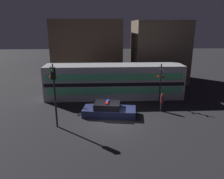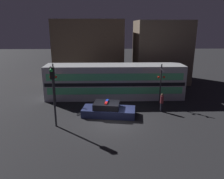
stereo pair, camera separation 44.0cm
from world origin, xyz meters
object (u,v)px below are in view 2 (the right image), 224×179
object	(u,v)px
police_car	(108,110)
traffic_light_corner	(53,88)
pedestrian	(162,102)
crossing_signal_near	(161,83)
train	(115,81)

from	to	relation	value
police_car	traffic_light_corner	distance (m)	5.37
pedestrian	traffic_light_corner	bearing A→B (deg)	-162.64
crossing_signal_near	traffic_light_corner	xyz separation A→B (m)	(-9.34, -4.60, 0.83)
pedestrian	crossing_signal_near	xyz separation A→B (m)	(0.24, 1.76, 1.44)
crossing_signal_near	police_car	bearing A→B (deg)	-154.18
police_car	train	bearing A→B (deg)	89.88
police_car	crossing_signal_near	bearing A→B (deg)	34.22
train	crossing_signal_near	xyz separation A→B (m)	(4.42, -2.60, 0.51)
train	traffic_light_corner	xyz separation A→B (m)	(-4.93, -7.21, 1.33)
train	police_car	distance (m)	5.34
police_car	traffic_light_corner	size ratio (longest dim) A/B	1.02
pedestrian	traffic_light_corner	world-z (taller)	traffic_light_corner
police_car	pedestrian	world-z (taller)	pedestrian
train	police_car	world-z (taller)	train
train	traffic_light_corner	distance (m)	8.83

